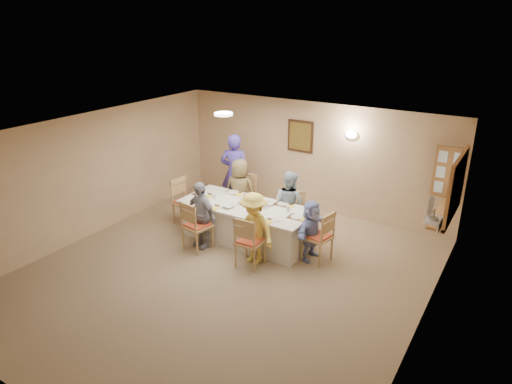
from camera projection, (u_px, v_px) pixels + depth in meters
The scene contains 49 objects.
ground at pixel (224, 274), 8.01m from camera, with size 7.00×7.00×0.00m, color tan.
room_walls at pixel (221, 194), 7.46m from camera, with size 7.00×7.00×7.00m.
wall_picture at pixel (300, 136), 10.29m from camera, with size 0.62×0.05×0.72m.
wall_sconce at pixel (351, 135), 9.61m from camera, with size 0.26×0.09×0.18m, color white.
ceiling_light at pixel (224, 114), 8.80m from camera, with size 0.36×0.36×0.05m, color white.
serving_hatch at pixel (456, 187), 7.79m from camera, with size 0.06×1.50×1.15m, color olive.
hatch_sill at pixel (444, 214), 8.04m from camera, with size 0.30×1.50×0.05m, color olive.
shutter_door at pixel (448, 173), 8.52m from camera, with size 0.55×0.04×1.00m, color olive.
fan_shelf at pixel (433, 220), 6.80m from camera, with size 0.22×0.36×0.03m, color white.
desk_fan at pixel (433, 210), 6.76m from camera, with size 0.30×0.30×0.28m, color #A5A5A8, non-canonical shape.
dining_table at pixel (246, 223), 9.11m from camera, with size 2.64×1.12×0.76m, color silver.
chair_back_left at pixel (243, 198), 9.99m from camera, with size 0.49×0.49×1.02m, color tan, non-canonical shape.
chair_back_right at pixel (292, 212), 9.43m from camera, with size 0.43×0.43×0.89m, color tan, non-canonical shape.
chair_front_left at pixel (197, 225), 8.73m from camera, with size 0.48×0.48×1.01m, color tan, non-canonical shape.
chair_front_right at pixel (250, 241), 8.14m from camera, with size 0.47×0.47×0.98m, color tan, non-canonical shape.
chair_left_end at pixel (186, 202), 9.83m from camera, with size 0.48×0.48×0.99m, color tan, non-canonical shape.
chair_right_end at pixel (318, 236), 8.31m from camera, with size 0.48×0.48×0.99m, color tan, non-canonical shape.
diner_back_left at pixel (240, 191), 9.83m from camera, with size 0.77×0.58×1.42m, color brown.
diner_back_right at pixel (289, 203), 9.25m from camera, with size 0.75×0.63×1.37m, color #98AEC3.
diner_front_left at pixel (201, 215), 8.76m from camera, with size 0.83×0.47×1.33m, color #9A9CA9.
diner_front_right at pixel (254, 229), 8.17m from camera, with size 0.96×0.66×1.36m, color #F6D450.
diner_right_end at pixel (311, 230), 8.34m from camera, with size 0.48×1.11×1.16m, color #909FE4.
caregiver at pixel (235, 173), 10.35m from camera, with size 0.76×0.62×1.81m, color #4839A6.
placemat_fl at pixel (209, 206), 8.93m from camera, with size 0.36×0.27×0.01m, color #472B19.
plate_fl at pixel (209, 205), 8.93m from camera, with size 0.24×0.24×0.01m, color white.
napkin_fl at pixel (215, 208), 8.80m from camera, with size 0.14×0.14×0.01m, color yellow.
placemat_fr at pixel (261, 219), 8.35m from camera, with size 0.34×0.25×0.01m, color #472B19.
plate_fr at pixel (261, 219), 8.34m from camera, with size 0.23×0.23×0.01m, color white.
napkin_fr at pixel (268, 222), 8.22m from camera, with size 0.14×0.14×0.01m, color yellow.
placemat_bl at pixel (233, 193), 9.60m from camera, with size 0.33×0.24×0.01m, color #472B19.
plate_bl at pixel (233, 192), 9.60m from camera, with size 0.24×0.24×0.02m, color white.
napkin_bl at pixel (239, 195), 9.47m from camera, with size 0.14×0.14×0.01m, color yellow.
placemat_br at pixel (283, 204), 9.01m from camera, with size 0.35×0.26×0.01m, color #472B19.
plate_br at pixel (283, 204), 9.01m from camera, with size 0.23×0.23×0.01m, color white.
napkin_br at pixel (290, 207), 8.88m from camera, with size 0.13×0.13×0.01m, color yellow.
placemat_le at pixel (202, 194), 9.51m from camera, with size 0.36×0.27×0.01m, color #472B19.
plate_le at pixel (202, 194), 9.51m from camera, with size 0.24×0.24×0.02m, color white.
napkin_le at pixel (207, 196), 9.38m from camera, with size 0.15×0.15×0.01m, color yellow.
placemat_re at pixel (297, 217), 8.42m from camera, with size 0.34×0.25×0.01m, color #472B19.
plate_re at pixel (297, 217), 8.42m from camera, with size 0.23×0.23×0.01m, color white.
napkin_re at pixel (305, 220), 8.29m from camera, with size 0.15×0.15×0.01m, color yellow.
teacup_a at pixel (203, 199), 9.14m from camera, with size 0.11×0.11×0.08m, color white.
teacup_b at pixel (278, 199), 9.18m from camera, with size 0.11×0.11×0.08m, color white.
bowl_a at pixel (228, 206), 8.86m from camera, with size 0.26×0.26×0.06m, color white.
bowl_b at pixel (269, 204), 8.96m from camera, with size 0.23×0.23×0.06m, color white.
condiment_ketchup at pixel (245, 199), 8.96m from camera, with size 0.10×0.10×0.23m, color red.
condiment_brown at pixel (250, 199), 9.01m from camera, with size 0.11×0.11×0.19m, color #533A16.
condiment_malt at pixel (250, 203), 8.89m from camera, with size 0.13×0.13×0.14m, color #533A16.
drinking_glass at pixel (241, 200), 9.07m from camera, with size 0.07×0.07×0.10m, color silver.
Camera 1 is at (4.14, -5.60, 4.25)m, focal length 32.00 mm.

